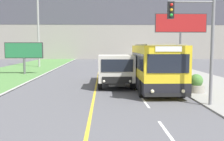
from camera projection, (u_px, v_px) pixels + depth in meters
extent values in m
cube|color=silver|center=(166.00, 131.00, 9.14)|extent=(0.12, 2.40, 0.01)
cube|color=silver|center=(145.00, 103.00, 13.71)|extent=(0.12, 2.40, 0.01)
cube|color=silver|center=(135.00, 88.00, 18.29)|extent=(0.12, 2.40, 0.01)
cube|color=silver|center=(129.00, 80.00, 22.87)|extent=(0.12, 2.40, 0.01)
cube|color=silver|center=(125.00, 74.00, 27.44)|extent=(0.12, 2.40, 0.01)
cube|color=silver|center=(122.00, 70.00, 32.02)|extent=(0.12, 2.40, 0.01)
cube|color=silver|center=(119.00, 67.00, 36.60)|extent=(0.12, 2.40, 0.01)
cube|color=silver|center=(118.00, 65.00, 41.18)|extent=(0.12, 2.40, 0.01)
cube|color=silver|center=(116.00, 63.00, 45.75)|extent=(0.12, 2.40, 0.01)
cube|color=gray|center=(101.00, 12.00, 61.34)|extent=(80.00, 8.00, 21.75)
cube|color=#4C4C56|center=(101.00, 7.00, 57.29)|extent=(80.00, 0.04, 7.61)
cube|color=yellow|center=(157.00, 67.00, 16.69)|extent=(2.53, 5.88, 2.71)
cube|color=black|center=(157.00, 82.00, 16.78)|extent=(2.55, 5.90, 0.70)
cube|color=black|center=(157.00, 60.00, 16.65)|extent=(2.55, 5.41, 0.95)
cube|color=gray|center=(157.00, 45.00, 16.56)|extent=(2.15, 5.29, 0.08)
cube|color=black|center=(168.00, 64.00, 13.71)|extent=(2.23, 0.04, 1.00)
cube|color=black|center=(168.00, 95.00, 13.85)|extent=(2.48, 0.06, 0.20)
sphere|color=#F4EAB2|center=(152.00, 91.00, 13.80)|extent=(0.20, 0.20, 0.20)
sphere|color=#F4EAB2|center=(183.00, 91.00, 13.85)|extent=(0.20, 0.20, 0.20)
cube|color=white|center=(169.00, 49.00, 13.63)|extent=(1.39, 0.04, 0.28)
cylinder|color=black|center=(142.00, 89.00, 15.12)|extent=(0.28, 1.00, 1.00)
cylinder|color=black|center=(183.00, 88.00, 15.20)|extent=(0.28, 1.00, 1.00)
cylinder|color=black|center=(134.00, 81.00, 18.63)|extent=(0.28, 1.00, 1.00)
cylinder|color=black|center=(168.00, 80.00, 18.71)|extent=(0.28, 1.00, 1.00)
cube|color=black|center=(115.00, 78.00, 20.30)|extent=(1.09, 6.85, 0.20)
cube|color=beige|center=(116.00, 68.00, 18.05)|extent=(2.41, 2.51, 1.78)
cube|color=black|center=(117.00, 66.00, 16.76)|extent=(2.05, 0.04, 0.80)
cube|color=black|center=(117.00, 80.00, 16.84)|extent=(1.93, 0.06, 0.44)
sphere|color=silver|center=(104.00, 81.00, 16.81)|extent=(0.18, 0.18, 0.18)
sphere|color=silver|center=(130.00, 81.00, 16.86)|extent=(0.18, 0.18, 0.18)
cube|color=#B7931E|center=(114.00, 74.00, 21.66)|extent=(2.29, 4.09, 0.12)
cube|color=#B7931E|center=(101.00, 69.00, 21.58)|extent=(0.12, 4.09, 1.11)
cube|color=#B7931E|center=(127.00, 68.00, 21.65)|extent=(0.12, 4.09, 1.11)
cube|color=#B7931E|center=(115.00, 71.00, 19.64)|extent=(2.29, 0.12, 1.11)
cube|color=#B7931E|center=(113.00, 67.00, 23.59)|extent=(2.29, 0.12, 1.11)
cube|color=#B7931E|center=(115.00, 62.00, 19.57)|extent=(2.29, 0.12, 0.24)
cylinder|color=black|center=(100.00, 82.00, 17.85)|extent=(0.30, 1.04, 1.04)
cylinder|color=black|center=(132.00, 82.00, 17.92)|extent=(0.30, 1.04, 1.04)
cylinder|color=black|center=(101.00, 75.00, 21.84)|extent=(0.30, 1.04, 1.04)
cylinder|color=black|center=(127.00, 75.00, 21.91)|extent=(0.30, 1.04, 1.04)
cube|color=#2D4784|center=(130.00, 64.00, 34.84)|extent=(1.80, 4.30, 0.61)
cube|color=black|center=(130.00, 60.00, 34.89)|extent=(1.53, 2.36, 0.65)
cylinder|color=black|center=(125.00, 67.00, 33.55)|extent=(0.18, 0.62, 0.62)
cylinder|color=black|center=(137.00, 67.00, 33.60)|extent=(0.18, 0.62, 0.62)
cylinder|color=black|center=(123.00, 65.00, 36.12)|extent=(0.18, 0.62, 0.62)
cylinder|color=black|center=(135.00, 65.00, 36.17)|extent=(0.18, 0.62, 0.62)
cylinder|color=#9E9E99|center=(38.00, 23.00, 36.38)|extent=(0.28, 0.28, 12.14)
cylinder|color=slate|center=(212.00, 51.00, 12.69)|extent=(0.16, 0.16, 5.46)
cylinder|color=slate|center=(191.00, 2.00, 12.44)|extent=(2.20, 0.10, 0.10)
cube|color=black|center=(171.00, 10.00, 12.45)|extent=(0.28, 0.24, 0.80)
sphere|color=red|center=(172.00, 5.00, 12.30)|extent=(0.14, 0.14, 0.14)
sphere|color=orange|center=(171.00, 10.00, 12.32)|extent=(0.14, 0.14, 0.14)
sphere|color=green|center=(171.00, 15.00, 12.34)|extent=(0.14, 0.14, 0.14)
cylinder|color=#59595B|center=(180.00, 51.00, 32.07)|extent=(0.24, 0.24, 4.66)
cube|color=#333333|center=(181.00, 23.00, 31.75)|extent=(6.30, 0.20, 2.28)
cube|color=#AD1E1E|center=(181.00, 23.00, 31.64)|extent=(6.14, 0.02, 2.12)
cylinder|color=#59595B|center=(24.00, 66.00, 27.47)|extent=(0.24, 0.24, 1.74)
cube|color=#333333|center=(24.00, 50.00, 27.31)|extent=(3.95, 0.20, 1.67)
cube|color=#287547|center=(24.00, 50.00, 27.20)|extent=(3.79, 0.02, 1.51)
cylinder|color=gray|center=(196.00, 89.00, 16.33)|extent=(1.03, 1.03, 0.45)
sphere|color=#477A38|center=(196.00, 81.00, 16.29)|extent=(0.82, 0.82, 0.82)
cylinder|color=gray|center=(171.00, 78.00, 21.72)|extent=(1.05, 1.05, 0.45)
sphere|color=#477A38|center=(172.00, 72.00, 21.67)|extent=(0.84, 0.84, 0.84)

